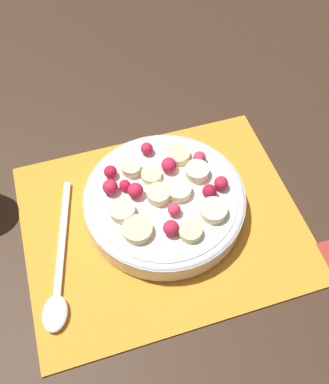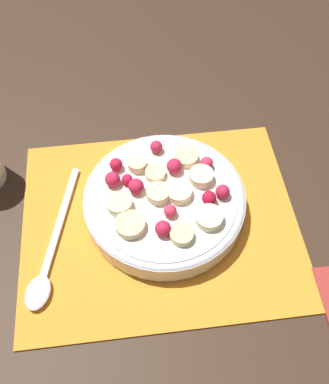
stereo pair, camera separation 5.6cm
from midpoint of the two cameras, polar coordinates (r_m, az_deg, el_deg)
ground_plane at (r=0.59m, az=2.10°, el=-4.22°), size 3.00×3.00×0.00m
placemat at (r=0.59m, az=2.10°, el=-4.07°), size 0.37×0.30×0.01m
fruit_bowl at (r=0.58m, az=2.78°, el=-1.24°), size 0.22×0.22×0.05m
spoon at (r=0.56m, az=-12.71°, el=-9.67°), size 0.07×0.21×0.01m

